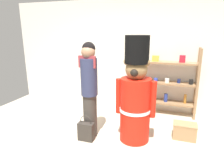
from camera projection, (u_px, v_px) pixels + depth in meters
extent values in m
plane|color=beige|center=(101.00, 155.00, 3.10)|extent=(6.40, 6.40, 0.00)
cube|color=silver|center=(134.00, 56.00, 4.78)|extent=(6.40, 0.12, 2.60)
cube|color=#93704C|center=(138.00, 81.00, 4.52)|extent=(0.05, 0.05, 1.54)
cube|color=#93704C|center=(198.00, 86.00, 4.14)|extent=(0.05, 0.05, 1.54)
cube|color=#93704C|center=(141.00, 78.00, 4.80)|extent=(0.05, 0.05, 1.54)
cube|color=#93704C|center=(196.00, 82.00, 4.41)|extent=(0.05, 0.05, 1.54)
cube|color=#93704C|center=(165.00, 102.00, 4.59)|extent=(1.25, 0.30, 0.04)
cube|color=#93704C|center=(167.00, 83.00, 4.48)|extent=(1.25, 0.30, 0.04)
cube|color=#93704C|center=(168.00, 63.00, 4.36)|extent=(1.25, 0.30, 0.04)
cylinder|color=red|center=(145.00, 79.00, 4.62)|extent=(0.08, 0.08, 0.08)
cylinder|color=blue|center=(156.00, 80.00, 4.52)|extent=(0.09, 0.09, 0.08)
cylinder|color=white|center=(167.00, 81.00, 4.42)|extent=(0.10, 0.10, 0.09)
cylinder|color=navy|center=(179.00, 81.00, 4.38)|extent=(0.07, 0.07, 0.09)
cylinder|color=black|center=(191.00, 82.00, 4.28)|extent=(0.09, 0.09, 0.10)
cylinder|color=silver|center=(148.00, 96.00, 4.68)|extent=(0.06, 0.06, 0.20)
cylinder|color=navy|center=(166.00, 98.00, 4.55)|extent=(0.08, 0.08, 0.19)
cylinder|color=#B27226|center=(185.00, 99.00, 4.44)|extent=(0.06, 0.06, 0.21)
cube|color=gold|center=(156.00, 58.00, 4.42)|extent=(0.15, 0.12, 0.13)
cube|color=#B21E2D|center=(182.00, 59.00, 4.24)|extent=(0.12, 0.10, 0.15)
cylinder|color=red|center=(135.00, 110.00, 3.41)|extent=(0.52, 0.52, 1.12)
cylinder|color=white|center=(135.00, 109.00, 3.41)|extent=(0.54, 0.54, 0.05)
sphere|color=olive|center=(136.00, 69.00, 3.23)|extent=(0.36, 0.36, 0.36)
sphere|color=olive|center=(127.00, 62.00, 3.24)|extent=(0.13, 0.13, 0.13)
sphere|color=olive|center=(146.00, 63.00, 3.15)|extent=(0.13, 0.13, 0.13)
cylinder|color=black|center=(137.00, 49.00, 3.14)|extent=(0.39, 0.39, 0.44)
cylinder|color=red|center=(119.00, 96.00, 3.44)|extent=(0.11, 0.11, 0.61)
cylinder|color=red|center=(153.00, 99.00, 3.26)|extent=(0.11, 0.11, 0.61)
sphere|color=black|center=(134.00, 73.00, 3.08)|extent=(0.13, 0.13, 0.13)
cylinder|color=#38332D|center=(90.00, 115.00, 3.61)|extent=(0.25, 0.25, 0.78)
cylinder|color=#2D3351|center=(89.00, 77.00, 3.42)|extent=(0.29, 0.29, 0.65)
sphere|color=#A37556|center=(88.00, 52.00, 3.31)|extent=(0.24, 0.24, 0.24)
cube|color=#993338|center=(87.00, 62.00, 3.30)|extent=(0.31, 0.04, 0.20)
sphere|color=black|center=(89.00, 49.00, 3.32)|extent=(0.23, 0.23, 0.23)
cube|color=#332D28|center=(86.00, 132.00, 3.48)|extent=(0.28, 0.14, 0.33)
torus|color=#332D28|center=(86.00, 121.00, 3.43)|extent=(0.21, 0.01, 0.21)
cube|color=#9E7A51|center=(185.00, 132.00, 3.54)|extent=(0.39, 0.25, 0.27)
cube|color=#9E7A51|center=(185.00, 124.00, 3.51)|extent=(0.41, 0.26, 0.02)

